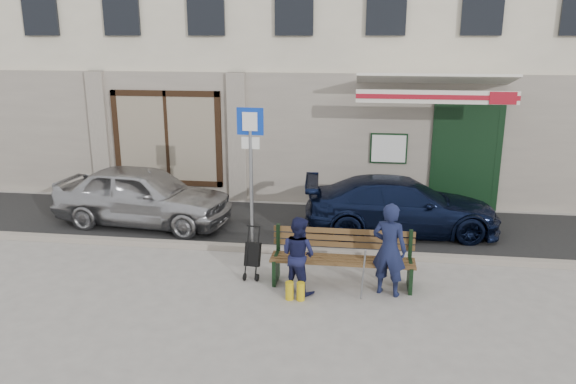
% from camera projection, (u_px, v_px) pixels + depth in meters
% --- Properties ---
extents(ground, '(80.00, 80.00, 0.00)m').
position_uv_depth(ground, '(256.00, 285.00, 9.46)').
color(ground, '#9E9991').
rests_on(ground, ground).
extents(asphalt_lane, '(60.00, 3.20, 0.01)m').
position_uv_depth(asphalt_lane, '(283.00, 225.00, 12.42)').
color(asphalt_lane, '#282828').
rests_on(asphalt_lane, ground).
extents(curb, '(60.00, 0.18, 0.12)m').
position_uv_depth(curb, '(271.00, 249.00, 10.88)').
color(curb, '#9E9384').
rests_on(curb, ground).
extents(building, '(20.00, 8.27, 10.00)m').
position_uv_depth(building, '(310.00, 2.00, 16.18)').
color(building, beige).
rests_on(building, ground).
extents(car_silver, '(4.04, 1.96, 1.33)m').
position_uv_depth(car_silver, '(143.00, 195.00, 12.34)').
color(car_silver, '#A7A8AC').
rests_on(car_silver, ground).
extents(car_navy, '(4.19, 1.98, 1.18)m').
position_uv_depth(car_navy, '(401.00, 206.00, 11.84)').
color(car_navy, black).
rests_on(car_navy, ground).
extents(parking_sign, '(0.51, 0.08, 2.77)m').
position_uv_depth(parking_sign, '(251.00, 155.00, 10.66)').
color(parking_sign, gray).
rests_on(parking_sign, ground).
extents(bench, '(2.40, 1.17, 0.98)m').
position_uv_depth(bench, '(340.00, 259.00, 9.37)').
color(bench, brown).
rests_on(bench, ground).
extents(man, '(0.65, 0.53, 1.54)m').
position_uv_depth(man, '(389.00, 249.00, 8.94)').
color(man, '#151B3B').
rests_on(man, ground).
extents(woman, '(0.78, 0.74, 1.28)m').
position_uv_depth(woman, '(298.00, 255.00, 9.08)').
color(woman, '#15183B').
rests_on(woman, ground).
extents(stroller, '(0.29, 0.39, 0.90)m').
position_uv_depth(stroller, '(253.00, 255.00, 9.69)').
color(stroller, black).
rests_on(stroller, ground).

